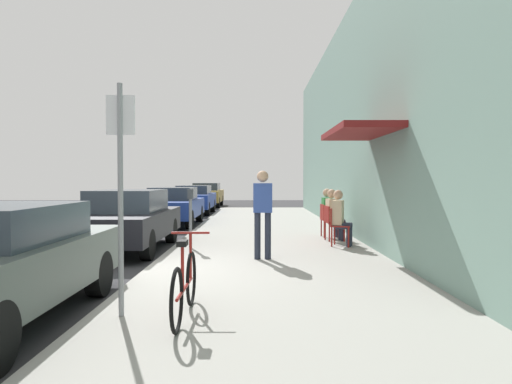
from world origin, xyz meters
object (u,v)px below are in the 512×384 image
Objects in this scene: seated_patron_0 at (341,216)px; cafe_chair_1 at (332,221)px; parked_car_3 at (194,199)px; pedestrian_standing at (263,207)px; cafe_chair_0 at (339,224)px; parked_car_4 at (207,194)px; parked_car_2 at (174,205)px; seated_patron_1 at (335,213)px; seated_patron_2 at (330,211)px; bicycle_0 at (185,285)px; cafe_chair_2 at (327,218)px; street_sign at (121,180)px; parked_car_1 at (128,219)px; parking_meter at (191,214)px.

cafe_chair_1 is at bearing 93.78° from seated_patron_0.
parked_car_3 is 2.59× the size of pedestrian_standing.
parked_car_3 is at bearing 112.24° from cafe_chair_0.
parked_car_4 is 3.41× the size of seated_patron_0.
parked_car_2 is 7.27m from cafe_chair_1.
seated_patron_1 is (4.96, -5.36, 0.10)m from parked_car_2.
seated_patron_2 is (0.06, 1.69, 0.19)m from cafe_chair_0.
cafe_chair_0 is 1.70m from seated_patron_2.
cafe_chair_1 is at bearing 90.25° from cafe_chair_0.
cafe_chair_0 is (2.68, 5.69, 0.14)m from bicycle_0.
cafe_chair_1 is (-0.00, 0.90, 0.00)m from cafe_chair_0.
cafe_chair_1 is at bearing 67.90° from bicycle_0.
cafe_chair_1 is 0.20m from seated_patron_1.
parked_car_4 reaches higher than cafe_chair_2.
seated_patron_2 is at bearing -42.71° from parked_car_2.
street_sign is 1.53× the size of pedestrian_standing.
cafe_chair_2 is at bearing -64.58° from parked_car_3.
street_sign is at bearing -115.02° from cafe_chair_2.
pedestrian_standing reaches higher than cafe_chair_0.
bicycle_0 is (2.23, -23.61, -0.27)m from parked_car_4.
pedestrian_standing is (-1.82, -2.74, 0.30)m from seated_patron_1.
cafe_chair_0 is (4.90, -6.26, -0.09)m from parked_car_2.
seated_patron_0 is at bearing 44.81° from pedestrian_standing.
cafe_chair_2 is 0.20m from seated_patron_2.
seated_patron_2 is (4.96, 1.55, 0.09)m from parked_car_1.
parked_car_3 is (0.00, 5.73, 0.01)m from parked_car_2.
parking_meter reaches higher than cafe_chair_0.
street_sign is at bearing -85.13° from parked_car_3.
parked_car_2 is at bearing -90.00° from parked_car_4.
cafe_chair_0 is at bearing 6.07° from parking_meter.
bicycle_0 is (2.23, -5.82, -0.25)m from parked_car_1.
parked_car_1 reaches higher than cafe_chair_2.
pedestrian_standing is (3.14, -19.75, 0.37)m from parked_car_4.
seated_patron_2 is (0.06, 0.78, 0.19)m from cafe_chair_1.
parked_car_4 is at bearing 106.06° from cafe_chair_1.
cafe_chair_1 is at bearing -73.94° from parked_car_4.
cafe_chair_0 is at bearing -89.75° from cafe_chair_1.
street_sign is (1.50, -17.60, 0.92)m from parked_car_3.
cafe_chair_0 is (3.40, 5.60, -1.02)m from street_sign.
cafe_chair_2 is at bearing 90.15° from cafe_chair_0.
seated_patron_1 is at bearing 90.06° from seated_patron_0.
bicycle_0 is at bearing -115.76° from seated_patron_0.
street_sign is 2.99× the size of cafe_chair_2.
street_sign reaches higher than seated_patron_0.
cafe_chair_0 is at bearing -89.85° from cafe_chair_2.
pedestrian_standing is at bearing -135.19° from seated_patron_0.
cafe_chair_2 is (-0.00, 1.68, 0.00)m from cafe_chair_0.
parked_car_4 is 3.33× the size of parking_meter.
pedestrian_standing reaches higher than cafe_chair_2.
street_sign is 6.64m from cafe_chair_0.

